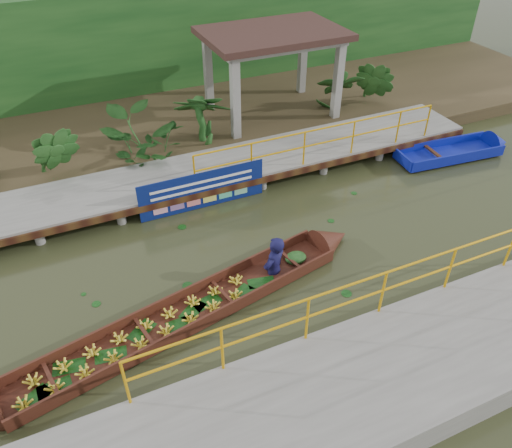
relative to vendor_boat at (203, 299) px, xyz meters
name	(u,v)px	position (x,y,z in m)	size (l,w,h in m)	color
ground	(272,254)	(2.08, 1.04, -0.29)	(80.00, 80.00, 0.00)	#292F17
land_strip	(178,120)	(2.08, 8.54, -0.07)	(30.00, 8.00, 0.45)	#2F2717
far_dock	(220,169)	(2.10, 4.47, 0.18)	(16.00, 2.06, 1.66)	slate
near_dock	(422,364)	(3.08, -3.16, 0.01)	(18.00, 2.40, 1.73)	slate
pavilion	(273,43)	(5.08, 7.34, 2.52)	(4.40, 3.00, 3.00)	slate
foliage_backdrop	(153,47)	(2.08, 11.04, 1.71)	(30.00, 0.80, 4.00)	#133C15
vendor_boat	(203,299)	(0.00, 0.00, 0.00)	(9.04, 2.74, 2.25)	#38160F
moored_blue_boat	(473,149)	(10.00, 2.85, -0.13)	(3.95, 1.35, 0.92)	#0E189A
blue_banner	(203,190)	(1.25, 3.52, 0.26)	(3.44, 0.04, 1.07)	navy
tropical_plants	(197,121)	(2.08, 6.34, 0.84)	(14.09, 1.09, 1.37)	#133C15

